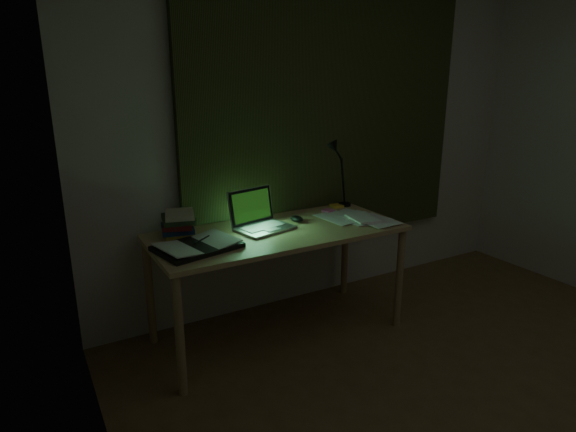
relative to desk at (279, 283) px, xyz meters
name	(u,v)px	position (x,y,z in m)	size (l,w,h in m)	color
wall_back	(327,127)	(0.62, 0.42, 0.90)	(3.50, 0.00, 2.50)	beige
wall_left	(152,268)	(-1.13, -1.58, 0.90)	(0.00, 4.00, 2.50)	beige
curtain	(331,98)	(0.62, 0.38, 1.10)	(2.20, 0.06, 2.00)	#292E17
desk	(279,283)	(0.00, 0.00, 0.00)	(1.54, 0.67, 0.70)	tan
laptop	(265,211)	(-0.07, 0.05, 0.47)	(0.33, 0.37, 0.24)	#AAAAAE
open_textbook	(197,246)	(-0.54, -0.07, 0.37)	(0.42, 0.30, 0.04)	silver
book_stack	(179,223)	(-0.55, 0.21, 0.42)	(0.18, 0.21, 0.14)	silver
loose_papers	(355,220)	(0.52, -0.08, 0.36)	(0.34, 0.36, 0.02)	white
mouse	(297,219)	(0.19, 0.09, 0.37)	(0.07, 0.11, 0.04)	black
sticky_yellow	(337,206)	(0.62, 0.27, 0.36)	(0.08, 0.08, 0.02)	yellow
sticky_pink	(328,211)	(0.49, 0.19, 0.36)	(0.07, 0.07, 0.01)	pink
desk_lamp	(346,173)	(0.69, 0.27, 0.59)	(0.32, 0.25, 0.48)	black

